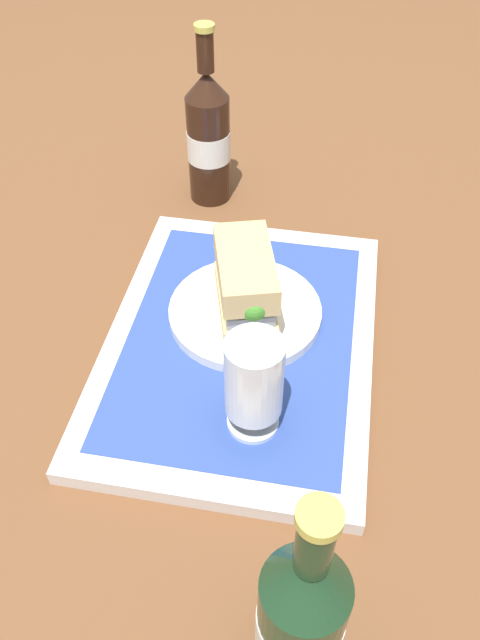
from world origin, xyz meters
The scene contains 8 objects.
ground_plane centered at (0.00, 0.00, 0.00)m, with size 3.00×3.00×0.00m, color brown.
tray centered at (0.00, 0.00, 0.01)m, with size 0.44×0.32×0.02m, color silver.
placemat centered at (0.00, 0.00, 0.02)m, with size 0.38×0.27×0.00m, color #2D4793.
plate centered at (-0.04, 0.00, 0.03)m, with size 0.19×0.19×0.01m, color silver.
sandwich centered at (-0.03, 0.00, 0.08)m, with size 0.14×0.10×0.08m.
beer_glass centered at (0.12, 0.04, 0.09)m, with size 0.06×0.06×0.12m.
beer_bottle centered at (0.35, 0.11, 0.10)m, with size 0.07×0.07×0.27m.
second_bottle centered at (-0.31, -0.10, 0.10)m, with size 0.07×0.07×0.27m.
Camera 1 is at (0.52, 0.09, 0.59)m, focal length 35.86 mm.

